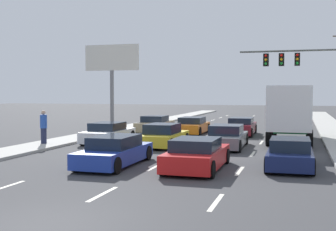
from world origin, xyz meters
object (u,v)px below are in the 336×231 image
at_px(traffic_signal_mast, 300,65).
at_px(roadside_billboard, 112,66).
at_px(car_white, 108,133).
at_px(car_yellow, 163,136).
at_px(car_maroon, 241,127).
at_px(car_gray, 226,137).
at_px(car_red, 197,155).
at_px(pedestrian_mid_block, 44,127).
at_px(car_orange, 192,126).
at_px(car_blue, 115,152).
at_px(car_navy, 290,154).
at_px(box_truck, 290,110).
at_px(car_tan, 155,125).

xyz_separation_m(traffic_signal_mast, roadside_billboard, (-17.11, 3.95, 0.46)).
xyz_separation_m(car_white, car_yellow, (3.66, -0.69, 0.02)).
relative_size(car_maroon, car_gray, 0.92).
height_order(car_red, traffic_signal_mast, traffic_signal_mast).
height_order(car_white, car_red, car_red).
bearing_deg(pedestrian_mid_block, car_white, 39.47).
xyz_separation_m(car_orange, car_red, (3.63, -14.34, 0.00)).
bearing_deg(car_white, traffic_signal_mast, 44.37).
bearing_deg(car_maroon, car_yellow, -112.67).
xyz_separation_m(car_blue, car_navy, (6.93, 1.44, -0.02)).
bearing_deg(car_navy, car_red, -158.41).
height_order(box_truck, roadside_billboard, roadside_billboard).
xyz_separation_m(box_truck, pedestrian_mid_block, (-13.23, -5.72, -0.88)).
bearing_deg(car_tan, car_maroon, -2.87).
distance_m(car_white, car_maroon, 10.01).
bearing_deg(car_blue, pedestrian_mid_block, 142.52).
relative_size(car_navy, roadside_billboard, 0.55).
bearing_deg(roadside_billboard, traffic_signal_mast, -12.99).
relative_size(car_white, car_orange, 1.05).
relative_size(car_gray, box_truck, 0.57).
distance_m(car_red, roadside_billboard, 26.07).
distance_m(car_gray, car_red, 7.07).
relative_size(car_tan, car_orange, 1.06).
bearing_deg(box_truck, car_navy, -88.87).
relative_size(car_maroon, roadside_billboard, 0.58).
distance_m(car_white, roadside_billboard, 16.63).
relative_size(box_truck, traffic_signal_mast, 0.98).
height_order(car_yellow, roadside_billboard, roadside_billboard).
height_order(car_yellow, box_truck, box_truck).
bearing_deg(roadside_billboard, pedestrian_mid_block, -78.88).
height_order(car_red, pedestrian_mid_block, pedestrian_mid_block).
height_order(car_tan, pedestrian_mid_block, pedestrian_mid_block).
xyz_separation_m(car_blue, pedestrian_mid_block, (-6.49, 4.97, 0.49)).
distance_m(car_orange, traffic_signal_mast, 9.44).
relative_size(box_truck, roadside_billboard, 1.10).
relative_size(car_maroon, traffic_signal_mast, 0.51).
height_order(car_maroon, traffic_signal_mast, traffic_signal_mast).
xyz_separation_m(car_tan, car_yellow, (3.22, -8.22, 0.01)).
xyz_separation_m(car_blue, box_truck, (6.74, 10.69, 1.38)).
distance_m(car_navy, traffic_signal_mast, 17.17).
bearing_deg(car_blue, car_tan, 102.08).
relative_size(car_white, pedestrian_mid_block, 2.34).
distance_m(box_truck, pedestrian_mid_block, 14.44).
xyz_separation_m(car_white, roadside_billboard, (-6.21, 14.61, 4.97)).
distance_m(car_orange, car_maroon, 3.53).
height_order(car_yellow, car_navy, car_yellow).
xyz_separation_m(car_maroon, pedestrian_mid_block, (-9.83, -9.56, 0.49)).
height_order(car_tan, car_white, car_tan).
relative_size(car_blue, car_maroon, 1.06).
bearing_deg(pedestrian_mid_block, car_red, -26.32).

